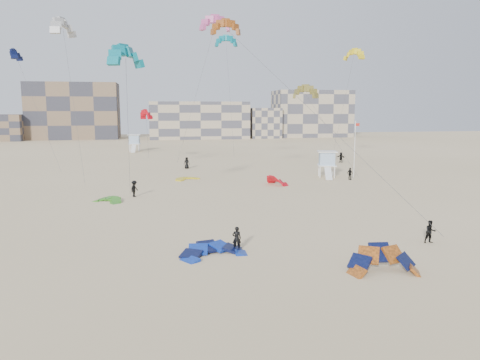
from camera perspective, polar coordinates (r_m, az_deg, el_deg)
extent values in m
plane|color=beige|center=(28.55, -1.35, -10.89)|extent=(320.00, 320.00, 0.00)
imported|color=black|center=(32.03, -0.41, -7.14)|extent=(0.63, 0.44, 1.67)
imported|color=black|center=(36.43, 22.19, -5.86)|extent=(0.86, 0.70, 1.65)
imported|color=black|center=(52.63, -12.75, -1.04)|extent=(1.17, 1.35, 1.81)
imported|color=black|center=(65.54, 13.27, 0.75)|extent=(0.81, 1.05, 1.66)
imported|color=black|center=(76.22, -6.52, 2.08)|extent=(0.96, 0.66, 1.89)
imported|color=black|center=(86.69, 12.20, 2.72)|extent=(1.43, 1.73, 1.86)
cylinder|color=#3F3F3F|center=(46.39, -13.48, 5.94)|extent=(0.24, 3.30, 13.13)
cylinder|color=#3F3F3F|center=(42.64, 8.33, 8.75)|extent=(11.05, 25.54, 17.43)
cylinder|color=#3F3F3F|center=(57.12, -19.57, 8.40)|extent=(2.07, 3.23, 17.64)
cylinder|color=#3F3F3F|center=(72.56, -5.50, 9.90)|extent=(5.42, 7.71, 20.46)
cylinder|color=#3F3F3F|center=(63.03, 11.01, 5.58)|extent=(4.41, 9.05, 10.78)
cylinder|color=#3F3F3F|center=(84.00, 12.40, 8.52)|extent=(1.36, 4.88, 17.40)
cylinder|color=#3F3F3F|center=(72.74, -23.39, 7.58)|extent=(6.52, 6.24, 16.23)
cylinder|color=#3F3F3F|center=(86.33, -1.22, 9.84)|extent=(0.67, 5.21, 20.79)
cylinder|color=#3F3F3F|center=(84.39, -11.22, 5.19)|extent=(0.30, 0.89, 7.50)
cube|color=white|center=(67.42, 10.53, 1.79)|extent=(3.10, 3.10, 0.13)
cube|color=#99B6D2|center=(67.31, 10.55, 2.61)|extent=(2.54, 2.54, 1.81)
cube|color=white|center=(67.22, 10.57, 3.44)|extent=(3.21, 3.21, 0.15)
cube|color=white|center=(65.26, 11.26, 0.77)|extent=(1.53, 2.72, 1.50)
cube|color=white|center=(109.42, -12.75, 4.33)|extent=(2.83, 2.83, 0.13)
cube|color=#99B6D2|center=(109.35, -12.76, 4.86)|extent=(2.32, 2.32, 1.90)
cube|color=white|center=(109.29, -12.78, 5.40)|extent=(2.93, 2.93, 0.15)
cube|color=white|center=(106.93, -12.79, 3.74)|extent=(1.12, 2.76, 1.58)
cylinder|color=white|center=(67.52, 13.80, 3.63)|extent=(0.10, 0.10, 7.93)
cube|color=red|center=(67.45, 14.13, 6.57)|extent=(0.59, 0.02, 0.40)
cube|color=brown|center=(162.67, -19.56, 7.93)|extent=(28.00, 14.00, 18.00)
cube|color=tan|center=(157.27, -5.10, 7.28)|extent=(32.00, 16.00, 12.00)
cube|color=tan|center=(167.59, 8.72, 7.98)|extent=(26.00, 14.00, 16.00)
cube|color=brown|center=(161.36, -26.86, 5.72)|extent=(12.00, 10.00, 8.00)
cube|color=tan|center=(158.83, 2.96, 6.96)|extent=(10.00, 10.00, 10.00)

